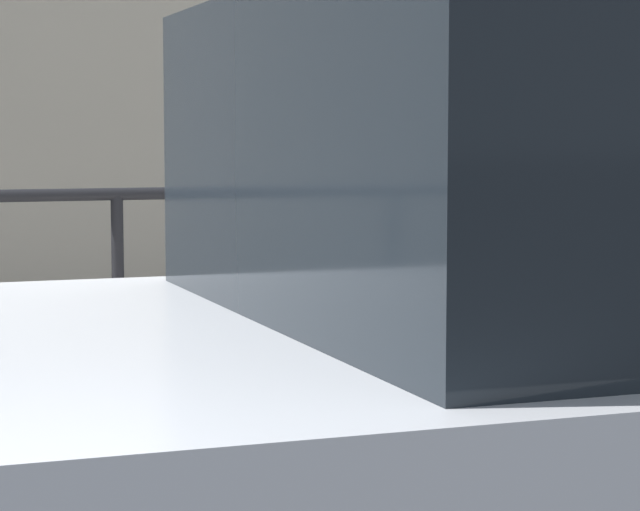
# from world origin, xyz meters

# --- Properties ---
(sidewalk_curb) EXTENTS (36.00, 2.57, 0.16)m
(sidewalk_curb) POSITION_xyz_m (0.00, 1.28, 0.08)
(sidewalk_curb) COLOR #ADA8A0
(sidewalk_curb) RESTS_ON ground
(parking_meter) EXTENTS (0.19, 0.20, 1.48)m
(parking_meter) POSITION_xyz_m (0.15, 0.27, 1.25)
(parking_meter) COLOR slate
(parking_meter) RESTS_ON sidewalk_curb
(pedestrian_at_meter) EXTENTS (0.64, 0.53, 1.72)m
(pedestrian_at_meter) POSITION_xyz_m (0.74, 0.23, 1.15)
(pedestrian_at_meter) COLOR brown
(pedestrian_at_meter) RESTS_ON sidewalk_curb
(background_railing) EXTENTS (24.06, 0.06, 1.07)m
(background_railing) POSITION_xyz_m (0.00, 2.36, 0.93)
(background_railing) COLOR black
(background_railing) RESTS_ON sidewalk_curb
(backdrop_wall) EXTENTS (32.00, 0.50, 2.77)m
(backdrop_wall) POSITION_xyz_m (0.00, 5.59, 1.39)
(backdrop_wall) COLOR #ADA38E
(backdrop_wall) RESTS_ON ground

